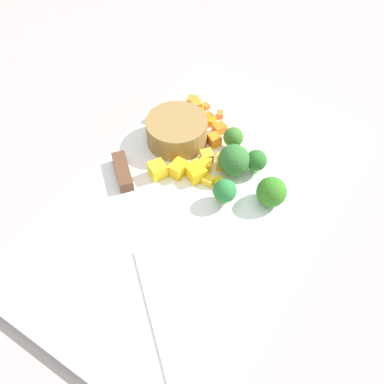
# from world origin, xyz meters

# --- Properties ---
(ground_plane) EXTENTS (4.00, 4.00, 0.00)m
(ground_plane) POSITION_xyz_m (0.00, 0.00, 0.00)
(ground_plane) COLOR #A19292
(cutting_board) EXTENTS (0.51, 0.30, 0.01)m
(cutting_board) POSITION_xyz_m (0.00, 0.00, 0.01)
(cutting_board) COLOR white
(cutting_board) RESTS_ON ground_plane
(prep_bowl) EXTENTS (0.09, 0.09, 0.04)m
(prep_bowl) POSITION_xyz_m (-0.08, -0.08, 0.03)
(prep_bowl) COLOR olive
(prep_bowl) RESTS_ON cutting_board
(chef_knife) EXTENTS (0.24, 0.28, 0.02)m
(chef_knife) POSITION_xyz_m (0.08, -0.03, 0.02)
(chef_knife) COLOR silver
(chef_knife) RESTS_ON cutting_board
(carrot_dice_0) EXTENTS (0.02, 0.02, 0.02)m
(carrot_dice_0) POSITION_xyz_m (-0.15, -0.09, 0.02)
(carrot_dice_0) COLOR orange
(carrot_dice_0) RESTS_ON cutting_board
(carrot_dice_1) EXTENTS (0.02, 0.02, 0.01)m
(carrot_dice_1) POSITION_xyz_m (-0.13, -0.11, 0.02)
(carrot_dice_1) COLOR orange
(carrot_dice_1) RESTS_ON cutting_board
(carrot_dice_2) EXTENTS (0.02, 0.02, 0.01)m
(carrot_dice_2) POSITION_xyz_m (-0.10, -0.13, 0.02)
(carrot_dice_2) COLOR orange
(carrot_dice_2) RESTS_ON cutting_board
(carrot_dice_3) EXTENTS (0.02, 0.02, 0.01)m
(carrot_dice_3) POSITION_xyz_m (-0.14, -0.08, 0.02)
(carrot_dice_3) COLOR orange
(carrot_dice_3) RESTS_ON cutting_board
(carrot_dice_4) EXTENTS (0.02, 0.02, 0.01)m
(carrot_dice_4) POSITION_xyz_m (-0.16, -0.05, 0.02)
(carrot_dice_4) COLOR orange
(carrot_dice_4) RESTS_ON cutting_board
(carrot_dice_5) EXTENTS (0.02, 0.02, 0.02)m
(carrot_dice_5) POSITION_xyz_m (-0.15, -0.10, 0.02)
(carrot_dice_5) COLOR orange
(carrot_dice_5) RESTS_ON cutting_board
(carrot_dice_6) EXTENTS (0.01, 0.01, 0.01)m
(carrot_dice_6) POSITION_xyz_m (-0.14, -0.06, 0.02)
(carrot_dice_6) COLOR orange
(carrot_dice_6) RESTS_ON cutting_board
(carrot_dice_7) EXTENTS (0.02, 0.02, 0.01)m
(carrot_dice_7) POSITION_xyz_m (-0.13, -0.07, 0.02)
(carrot_dice_7) COLOR orange
(carrot_dice_7) RESTS_ON cutting_board
(carrot_dice_8) EXTENTS (0.01, 0.02, 0.01)m
(carrot_dice_8) POSITION_xyz_m (-0.13, -0.05, 0.02)
(carrot_dice_8) COLOR orange
(carrot_dice_8) RESTS_ON cutting_board
(carrot_dice_9) EXTENTS (0.02, 0.02, 0.01)m
(carrot_dice_9) POSITION_xyz_m (-0.13, -0.03, 0.02)
(carrot_dice_9) COLOR orange
(carrot_dice_9) RESTS_ON cutting_board
(carrot_dice_10) EXTENTS (0.02, 0.02, 0.02)m
(carrot_dice_10) POSITION_xyz_m (-0.10, -0.03, 0.02)
(carrot_dice_10) COLOR orange
(carrot_dice_10) RESTS_ON cutting_board
(carrot_dice_11) EXTENTS (0.01, 0.01, 0.01)m
(carrot_dice_11) POSITION_xyz_m (-0.16, -0.08, 0.02)
(carrot_dice_11) COLOR orange
(carrot_dice_11) RESTS_ON cutting_board
(pepper_dice_0) EXTENTS (0.03, 0.03, 0.02)m
(pepper_dice_0) POSITION_xyz_m (-0.03, -0.01, 0.02)
(pepper_dice_0) COLOR yellow
(pepper_dice_0) RESTS_ON cutting_board
(pepper_dice_1) EXTENTS (0.01, 0.02, 0.01)m
(pepper_dice_1) POSITION_xyz_m (-0.03, 0.01, 0.02)
(pepper_dice_1) COLOR yellow
(pepper_dice_1) RESTS_ON cutting_board
(pepper_dice_2) EXTENTS (0.02, 0.02, 0.01)m
(pepper_dice_2) POSITION_xyz_m (-0.05, -0.01, 0.02)
(pepper_dice_2) COLOR yellow
(pepper_dice_2) RESTS_ON cutting_board
(pepper_dice_3) EXTENTS (0.02, 0.02, 0.02)m
(pepper_dice_3) POSITION_xyz_m (-0.02, -0.04, 0.02)
(pepper_dice_3) COLOR yellow
(pepper_dice_3) RESTS_ON cutting_board
(pepper_dice_4) EXTENTS (0.03, 0.03, 0.02)m
(pepper_dice_4) POSITION_xyz_m (-0.01, -0.06, 0.02)
(pepper_dice_4) COLOR yellow
(pepper_dice_4) RESTS_ON cutting_board
(pepper_dice_5) EXTENTS (0.02, 0.02, 0.01)m
(pepper_dice_5) POSITION_xyz_m (-0.04, -0.02, 0.02)
(pepper_dice_5) COLOR yellow
(pepper_dice_5) RESTS_ON cutting_board
(pepper_dice_6) EXTENTS (0.01, 0.02, 0.01)m
(pepper_dice_6) POSITION_xyz_m (-0.04, 0.02, 0.02)
(pepper_dice_6) COLOR yellow
(pepper_dice_6) RESTS_ON cutting_board
(pepper_dice_7) EXTENTS (0.03, 0.02, 0.02)m
(pepper_dice_7) POSITION_xyz_m (-0.07, 0.01, 0.02)
(pepper_dice_7) COLOR yellow
(pepper_dice_7) RESTS_ON cutting_board
(pepper_dice_8) EXTENTS (0.02, 0.02, 0.01)m
(pepper_dice_8) POSITION_xyz_m (-0.07, -0.02, 0.02)
(pepper_dice_8) COLOR yellow
(pepper_dice_8) RESTS_ON cutting_board
(broccoli_floret_0) EXTENTS (0.03, 0.03, 0.04)m
(broccoli_floret_0) POSITION_xyz_m (-0.11, 0.00, 0.03)
(broccoli_floret_0) COLOR #90C26A
(broccoli_floret_0) RESTS_ON cutting_board
(broccoli_floret_1) EXTENTS (0.03, 0.03, 0.04)m
(broccoli_floret_1) POSITION_xyz_m (-0.09, 0.05, 0.03)
(broccoli_floret_1) COLOR #83B668
(broccoli_floret_1) RESTS_ON cutting_board
(broccoli_floret_2) EXTENTS (0.04, 0.04, 0.05)m
(broccoli_floret_2) POSITION_xyz_m (-0.07, 0.02, 0.04)
(broccoli_floret_2) COLOR #86C15F
(broccoli_floret_2) RESTS_ON cutting_board
(broccoli_floret_3) EXTENTS (0.03, 0.03, 0.04)m
(broccoli_floret_3) POSITION_xyz_m (-0.02, 0.04, 0.03)
(broccoli_floret_3) COLOR #8FB466
(broccoli_floret_3) RESTS_ON cutting_board
(broccoli_floret_4) EXTENTS (0.04, 0.04, 0.04)m
(broccoli_floret_4) POSITION_xyz_m (-0.05, 0.09, 0.03)
(broccoli_floret_4) COLOR #8CB360
(broccoli_floret_4) RESTS_ON cutting_board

